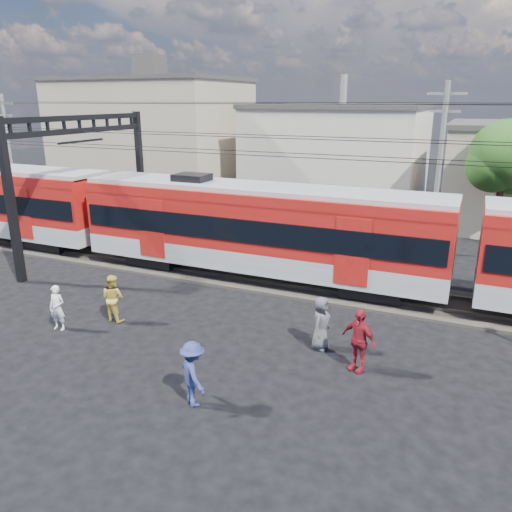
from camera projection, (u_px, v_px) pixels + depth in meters
The scene contains 16 objects.
ground at pixel (172, 365), 15.01m from camera, with size 120.00×120.00×0.00m, color black.
track_bed at pixel (272, 279), 21.98m from camera, with size 70.00×3.40×0.12m, color #2D2823.
rail_near at pixel (265, 282), 21.29m from camera, with size 70.00×0.12×0.12m, color #59544C.
rail_far at pixel (278, 272), 22.60m from camera, with size 70.00×0.12×0.12m, color #59544C.
commuter_train at pixel (262, 227), 21.45m from camera, with size 50.30×3.08×4.17m.
catenary at pixel (105, 154), 23.77m from camera, with size 70.00×9.30×7.52m.
building_west at pixel (154, 137), 41.09m from camera, with size 14.28×10.20×9.30m.
building_midwest at pixel (340, 154), 38.26m from camera, with size 12.24×12.24×7.30m.
utility_pole_mid at pixel (439, 166), 24.45m from camera, with size 1.80×0.24×8.50m.
utility_pole_west at pixel (9, 150), 34.38m from camera, with size 1.80×0.24×8.00m.
tree_near at pixel (509, 159), 25.89m from camera, with size 3.82×3.64×6.72m.
pedestrian_a at pixel (57, 308), 17.13m from camera, with size 0.58×0.38×1.60m, color silver.
pedestrian_b at pixel (113, 298), 17.83m from camera, with size 0.84×0.65×1.72m, color gold.
pedestrian_c at pixel (193, 374), 12.84m from camera, with size 1.15×0.66×1.78m, color navy.
pedestrian_d at pixel (358, 340), 14.46m from camera, with size 1.14×0.47×1.95m, color maroon.
pedestrian_e at pixel (321, 323), 15.77m from camera, with size 0.86×0.56×1.75m, color #48474C.
Camera 1 is at (7.66, -11.19, 7.64)m, focal length 35.00 mm.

